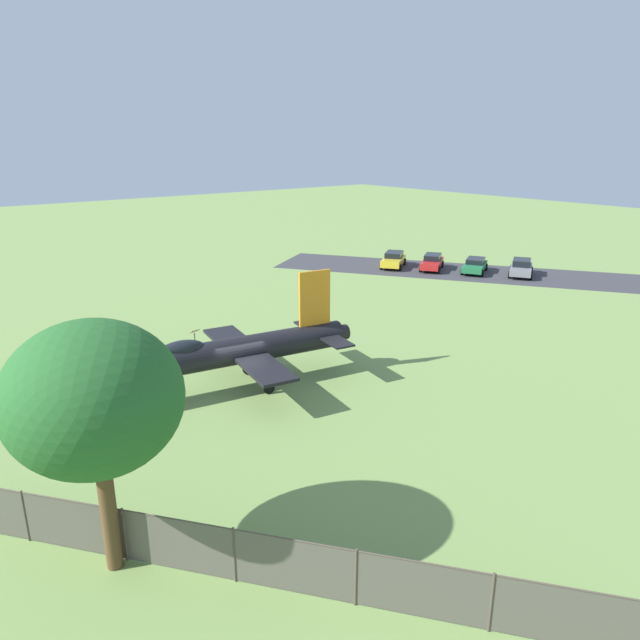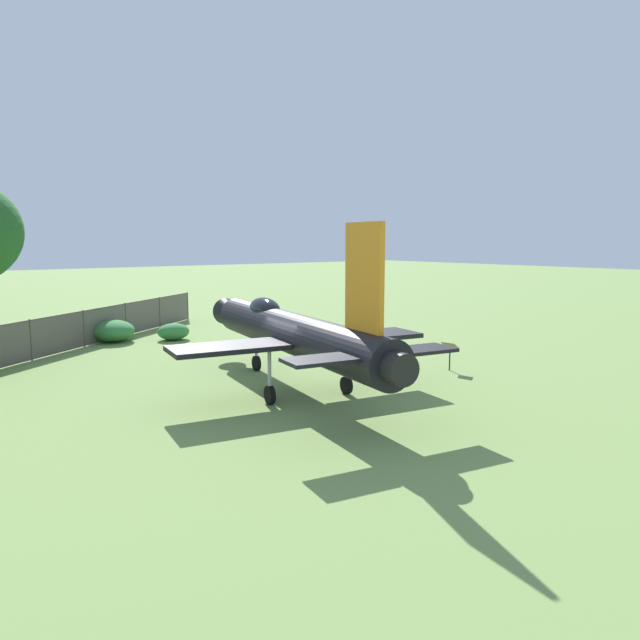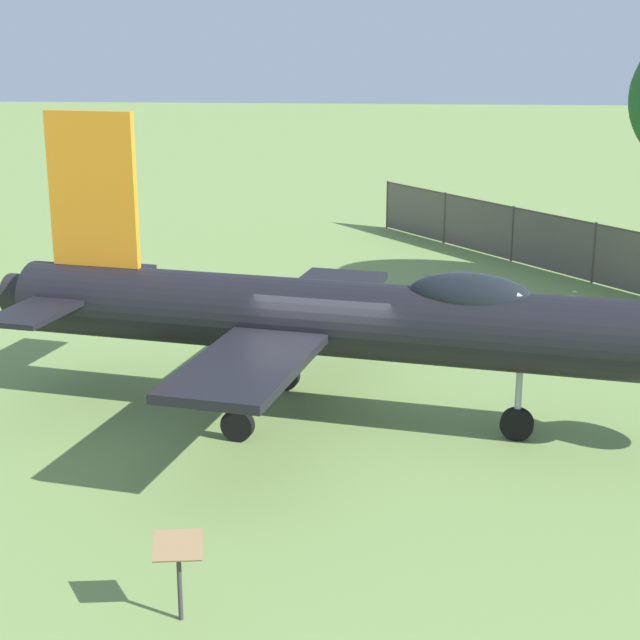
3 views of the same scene
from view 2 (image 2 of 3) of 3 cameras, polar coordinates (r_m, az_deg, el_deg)
The scene contains 5 objects.
ground_plane at distance 20.65m, azimuth -2.52°, elevation -6.84°, with size 200.00×200.00×0.00m, color #75934C.
display_jet at distance 20.53m, azimuth -2.94°, elevation -1.04°, with size 8.96×13.94×5.67m.
shrub_near_fence at distance 32.36m, azimuth -19.43°, elevation -0.98°, with size 2.17×2.56×1.11m.
shrub_by_tree at distance 31.92m, azimuth -13.99°, elevation -1.10°, with size 1.67×1.47×0.88m.
info_plaque at distance 24.20m, azimuth 12.45°, elevation -2.79°, with size 0.49×0.66×1.14m.
Camera 2 is at (-11.36, -16.46, 5.16)m, focal length 33.10 mm.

